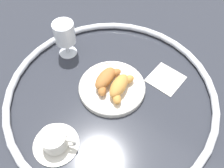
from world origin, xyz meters
TOP-DOWN VIEW (x-y plane):
  - ground_plane at (0.00, 0.00)m, footprint 2.20×2.20m
  - table_chrome_rim at (0.00, 0.00)m, footprint 0.71×0.71m
  - pastry_plate at (-0.02, -0.01)m, footprint 0.23×0.23m
  - croissant_large at (-0.02, -0.04)m, footprint 0.14×0.07m
  - croissant_small at (-0.02, 0.02)m, footprint 0.14×0.08m
  - coffee_cup_near at (0.24, -0.03)m, footprint 0.14×0.14m
  - juice_glass_left at (-0.07, -0.25)m, footprint 0.08×0.08m
  - folded_napkin at (-0.17, 0.12)m, footprint 0.12×0.12m

SIDE VIEW (x-z plane):
  - ground_plane at x=0.00m, z-range 0.00..0.00m
  - folded_napkin at x=-0.17m, z-range 0.00..0.01m
  - pastry_plate at x=-0.02m, z-range 0.00..0.02m
  - table_chrome_rim at x=0.00m, z-range 0.00..0.02m
  - coffee_cup_near at x=0.24m, z-range 0.00..0.06m
  - croissant_large at x=-0.02m, z-range 0.02..0.06m
  - croissant_small at x=-0.02m, z-range 0.02..0.06m
  - juice_glass_left at x=-0.07m, z-range 0.02..0.16m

